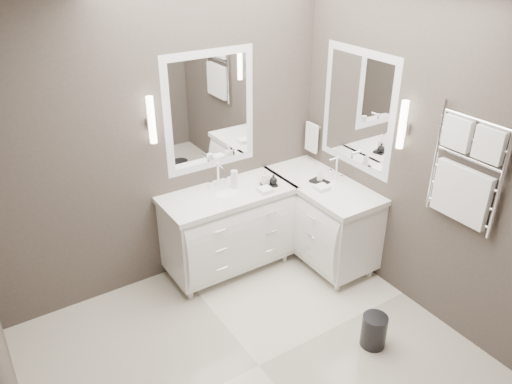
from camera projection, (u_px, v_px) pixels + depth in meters
floor at (259, 366)px, 3.87m from camera, size 3.20×3.00×0.01m
wall_back at (165, 142)px, 4.35m from camera, size 3.20×0.01×2.70m
wall_front at (453, 366)px, 2.12m from camera, size 3.20×0.01×2.70m
wall_right at (426, 160)px, 4.01m from camera, size 0.01×3.00×2.70m
vanity_back at (228, 226)px, 4.76m from camera, size 1.24×0.59×0.97m
vanity_right at (321, 215)px, 4.94m from camera, size 0.59×1.24×0.97m
mirror_back at (210, 112)px, 4.46m from camera, size 0.90×0.02×1.10m
mirror_right at (358, 110)px, 4.50m from camera, size 0.02×0.90×1.10m
sconce_back at (152, 121)px, 4.12m from camera, size 0.06×0.06×0.40m
sconce_right at (402, 126)px, 4.02m from camera, size 0.06×0.06×0.40m
towel_bar_corner at (312, 137)px, 5.09m from camera, size 0.03×0.22×0.30m
towel_ladder at (465, 175)px, 3.66m from camera, size 0.06×0.58×0.90m
waste_bin at (374, 331)px, 4.00m from camera, size 0.23×0.23×0.28m
amenity_tray_back at (269, 185)px, 4.70m from camera, size 0.17×0.15×0.02m
amenity_tray_right at (320, 182)px, 4.75m from camera, size 0.15×0.18×0.02m
water_bottle at (234, 180)px, 4.61m from camera, size 0.07×0.07×0.18m
soap_bottle_a at (265, 177)px, 4.67m from camera, size 0.07×0.08×0.14m
soap_bottle_b at (273, 179)px, 4.67m from camera, size 0.09×0.09×0.10m
soap_bottle_c at (320, 174)px, 4.71m from camera, size 0.07×0.07×0.15m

